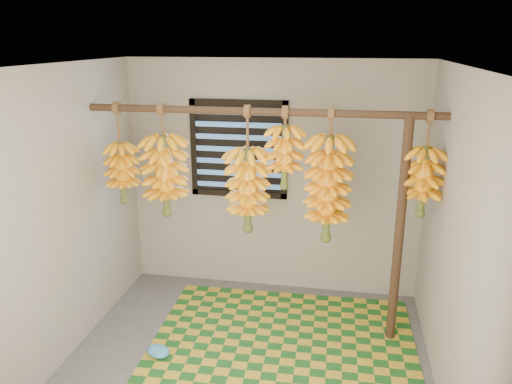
% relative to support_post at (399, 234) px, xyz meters
% --- Properties ---
extents(floor, '(3.00, 3.00, 0.01)m').
position_rel_support_post_xyz_m(floor, '(-1.20, -0.70, -1.00)').
color(floor, '#4B4B4B').
rests_on(floor, ground).
extents(ceiling, '(3.00, 3.00, 0.01)m').
position_rel_support_post_xyz_m(ceiling, '(-1.20, -0.70, 1.40)').
color(ceiling, silver).
rests_on(ceiling, wall_back).
extents(wall_back, '(3.00, 0.01, 2.40)m').
position_rel_support_post_xyz_m(wall_back, '(-1.20, 0.80, 0.20)').
color(wall_back, gray).
rests_on(wall_back, floor).
extents(wall_left, '(0.01, 3.00, 2.40)m').
position_rel_support_post_xyz_m(wall_left, '(-2.71, -0.70, 0.20)').
color(wall_left, gray).
rests_on(wall_left, floor).
extents(wall_right, '(0.01, 3.00, 2.40)m').
position_rel_support_post_xyz_m(wall_right, '(0.30, -0.70, 0.20)').
color(wall_right, gray).
rests_on(wall_right, floor).
extents(window, '(1.00, 0.04, 1.00)m').
position_rel_support_post_xyz_m(window, '(-1.55, 0.78, 0.50)').
color(window, black).
rests_on(window, wall_back).
extents(hanging_pole, '(3.00, 0.06, 0.06)m').
position_rel_support_post_xyz_m(hanging_pole, '(-1.20, 0.00, 1.00)').
color(hanging_pole, '#422E1E').
rests_on(hanging_pole, wall_left).
extents(support_post, '(0.08, 0.08, 2.00)m').
position_rel_support_post_xyz_m(support_post, '(0.00, 0.00, 0.00)').
color(support_post, '#422E1E').
rests_on(support_post, floor).
extents(woven_mat, '(2.34, 1.90, 0.01)m').
position_rel_support_post_xyz_m(woven_mat, '(-0.93, -0.29, -0.99)').
color(woven_mat, '#19551C').
rests_on(woven_mat, floor).
extents(plastic_bag, '(0.26, 0.23, 0.09)m').
position_rel_support_post_xyz_m(plastic_bag, '(-1.95, -0.65, -0.95)').
color(plastic_bag, '#3A98D9').
rests_on(plastic_bag, woven_mat).
extents(banana_bunch_a, '(0.30, 0.30, 0.91)m').
position_rel_support_post_xyz_m(banana_bunch_a, '(-2.46, 0.00, 0.42)').
color(banana_bunch_a, brown).
rests_on(banana_bunch_a, hanging_pole).
extents(banana_bunch_b, '(0.41, 0.41, 1.01)m').
position_rel_support_post_xyz_m(banana_bunch_b, '(-2.05, -0.00, 0.41)').
color(banana_bunch_b, brown).
rests_on(banana_bunch_b, hanging_pole).
extents(banana_bunch_c, '(0.37, 0.37, 1.11)m').
position_rel_support_post_xyz_m(banana_bunch_c, '(-1.30, 0.00, 0.31)').
color(banana_bunch_c, brown).
rests_on(banana_bunch_c, hanging_pole).
extents(banana_bunch_d, '(0.32, 0.32, 0.70)m').
position_rel_support_post_xyz_m(banana_bunch_d, '(-0.98, 0.00, 0.63)').
color(banana_bunch_d, brown).
rests_on(banana_bunch_d, hanging_pole).
extents(banana_bunch_e, '(0.37, 0.37, 1.15)m').
position_rel_support_post_xyz_m(banana_bunch_e, '(-0.61, 0.00, 0.36)').
color(banana_bunch_e, brown).
rests_on(banana_bunch_e, hanging_pole).
extents(banana_bunch_f, '(0.32, 0.32, 0.88)m').
position_rel_support_post_xyz_m(banana_bunch_f, '(0.15, 0.00, 0.47)').
color(banana_bunch_f, brown).
rests_on(banana_bunch_f, hanging_pole).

